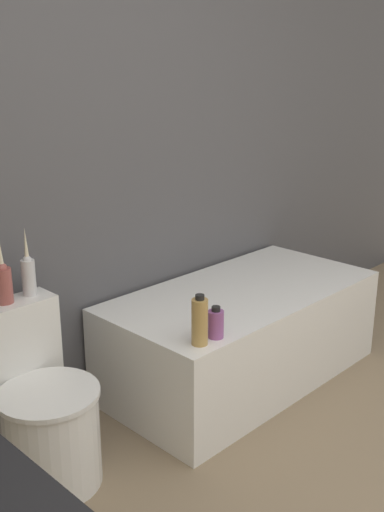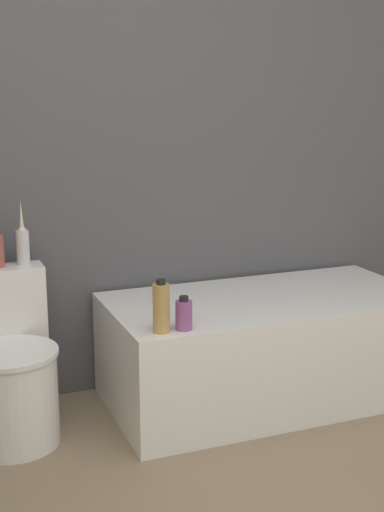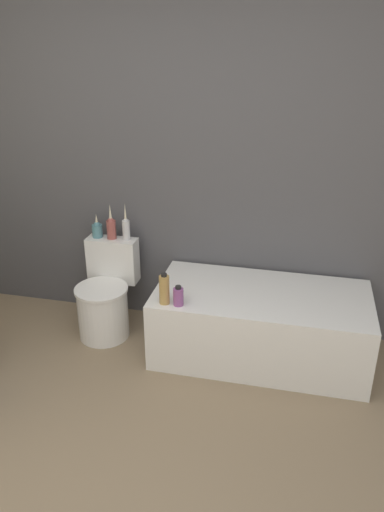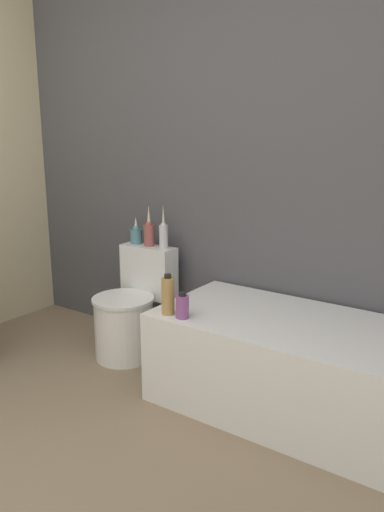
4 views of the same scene
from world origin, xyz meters
name	(u,v)px [view 4 (image 4 of 4)]	position (x,y,z in m)	size (l,w,h in m)	color
wall_back_tiled	(216,152)	(0.00, 2.10, 1.30)	(6.40, 0.06, 2.60)	#4C4C51
bathtub	(297,367)	(0.76, 1.68, 0.25)	(1.46, 0.73, 0.50)	white
toilet	(130,313)	(-0.40, 1.73, 0.28)	(0.39, 0.53, 0.69)	white
vase_gold	(136,234)	(-0.52, 1.93, 0.75)	(0.08, 0.08, 0.18)	teal
vase_silver	(149,232)	(-0.40, 1.93, 0.78)	(0.07, 0.07, 0.27)	#994C47
vase_bronze	(163,234)	(-0.29, 1.94, 0.78)	(0.06, 0.06, 0.28)	silver
shampoo_bottle_tall	(168,296)	(0.16, 1.40, 0.60)	(0.07, 0.07, 0.22)	tan
shampoo_bottle_short	(182,306)	(0.25, 1.40, 0.56)	(0.07, 0.07, 0.14)	#8C4C8C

